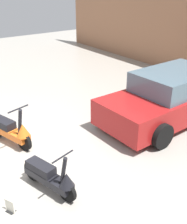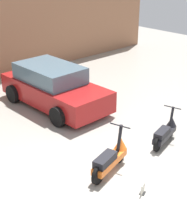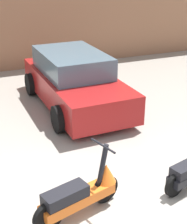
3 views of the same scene
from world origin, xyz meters
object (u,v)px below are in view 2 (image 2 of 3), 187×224
at_px(scooter_front_left, 111,157).
at_px(scooter_front_right, 166,132).
at_px(car_rear_left, 54,87).
at_px(placard_near_left_scooter, 143,189).

bearing_deg(scooter_front_left, scooter_front_right, -17.00).
distance_m(car_rear_left, placard_near_left_scooter, 5.52).
distance_m(scooter_front_left, car_rear_left, 4.41).
height_order(car_rear_left, placard_near_left_scooter, car_rear_left).
height_order(scooter_front_left, placard_near_left_scooter, scooter_front_left).
relative_size(scooter_front_left, car_rear_left, 0.36).
bearing_deg(car_rear_left, scooter_front_left, -19.36).
xyz_separation_m(scooter_front_right, car_rear_left, (-0.71, 4.24, 0.34)).
height_order(scooter_front_right, placard_near_left_scooter, scooter_front_right).
bearing_deg(scooter_front_right, car_rear_left, 85.08).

